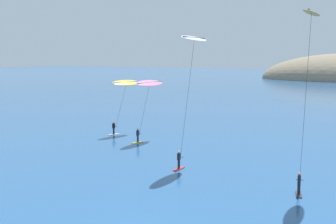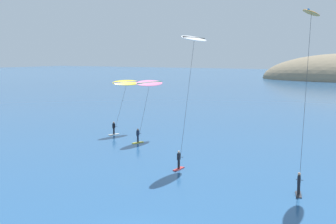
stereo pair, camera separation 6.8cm
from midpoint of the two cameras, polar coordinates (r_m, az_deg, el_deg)
kitesurfer_white at (r=39.66m, az=3.47°, el=8.61°), size 1.69×6.61×12.11m
kitesurfer_pink at (r=50.80m, az=-2.57°, el=3.44°), size 1.58×6.12×7.30m
kitesurfer_orange at (r=34.36m, az=18.74°, el=10.38°), size 1.68×6.35×13.68m
kitesurfer_yellow at (r=55.66m, az=-5.70°, el=3.48°), size 2.53×5.54×7.05m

